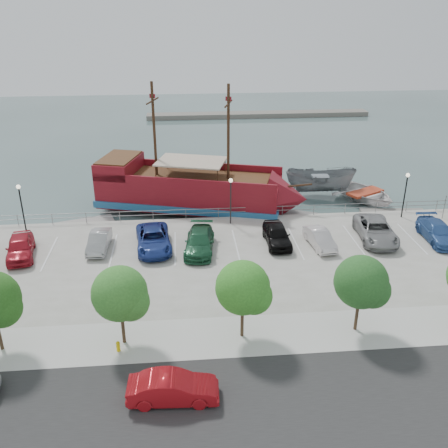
{
  "coord_description": "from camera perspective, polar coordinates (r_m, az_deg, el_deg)",
  "views": [
    {
      "loc": [
        -4.29,
        -34.4,
        18.56
      ],
      "look_at": [
        -1.0,
        2.0,
        2.0
      ],
      "focal_mm": 40.0,
      "sensor_mm": 36.0,
      "label": 1
    }
  ],
  "objects": [
    {
      "name": "seawall_railing",
      "position": [
        46.1,
        0.59,
        1.34
      ],
      "size": [
        50.0,
        0.06,
        1.0
      ],
      "color": "slate",
      "rests_on": "land_slab"
    },
    {
      "name": "street",
      "position": [
        26.48,
        6.04,
        -20.27
      ],
      "size": [
        100.0,
        8.0,
        0.04
      ],
      "primitive_type": "cube",
      "color": "#272727",
      "rests_on": "land_slab"
    },
    {
      "name": "lamp_post_left",
      "position": [
        45.88,
        -22.22,
        2.59
      ],
      "size": [
        0.36,
        0.36,
        4.28
      ],
      "color": "black",
      "rests_on": "land_slab"
    },
    {
      "name": "tree_d",
      "position": [
        28.93,
        2.46,
        -7.5
      ],
      "size": [
        3.3,
        3.2,
        5.0
      ],
      "color": "#473321",
      "rests_on": "sidewalk"
    },
    {
      "name": "lamp_post_right",
      "position": [
        48.26,
        20.08,
        3.96
      ],
      "size": [
        0.36,
        0.36,
        4.28
      ],
      "color": "black",
      "rests_on": "land_slab"
    },
    {
      "name": "parked_car_f",
      "position": [
        41.43,
        10.9,
        -1.65
      ],
      "size": [
        2.0,
        4.36,
        1.38
      ],
      "primitive_type": "imported",
      "rotation": [
        0.0,
        0.0,
        0.13
      ],
      "color": "silver",
      "rests_on": "land_slab"
    },
    {
      "name": "parked_car_b",
      "position": [
        41.46,
        -14.09,
        -1.94
      ],
      "size": [
        1.65,
        4.29,
        1.39
      ],
      "primitive_type": "imported",
      "rotation": [
        0.0,
        0.0,
        -0.04
      ],
      "color": "#A0A0A0",
      "rests_on": "land_slab"
    },
    {
      "name": "parked_car_a",
      "position": [
        42.17,
        -22.27,
        -2.44
      ],
      "size": [
        2.88,
        5.18,
        1.67
      ],
      "primitive_type": "imported",
      "rotation": [
        0.0,
        0.0,
        0.19
      ],
      "color": "#A91825",
      "rests_on": "land_slab"
    },
    {
      "name": "dock_west",
      "position": [
        48.72,
        -16.39,
        -0.1
      ],
      "size": [
        6.94,
        3.92,
        0.38
      ],
      "primitive_type": "cube",
      "rotation": [
        0.0,
        0.0,
        0.32
      ],
      "color": "gray",
      "rests_on": "ground"
    },
    {
      "name": "fire_hydrant",
      "position": [
        30.06,
        -12.01,
        -13.48
      ],
      "size": [
        0.24,
        0.24,
        0.69
      ],
      "rotation": [
        0.0,
        0.0,
        -0.31
      ],
      "color": "yellow",
      "rests_on": "sidewalk"
    },
    {
      "name": "parked_car_e",
      "position": [
        41.29,
        6.07,
        -1.22
      ],
      "size": [
        1.97,
        4.81,
        1.63
      ],
      "primitive_type": "imported",
      "rotation": [
        0.0,
        0.0,
        0.01
      ],
      "color": "black",
      "rests_on": "land_slab"
    },
    {
      "name": "tree_c",
      "position": [
        28.94,
        -11.55,
        -8.01
      ],
      "size": [
        3.3,
        3.2,
        5.0
      ],
      "color": "#473321",
      "rests_on": "sidewalk"
    },
    {
      "name": "sidewalk",
      "position": [
        30.95,
        3.94,
        -12.51
      ],
      "size": [
        100.0,
        4.0,
        0.05
      ],
      "primitive_type": "cube",
      "color": "#B8B7B5",
      "rests_on": "land_slab"
    },
    {
      "name": "parked_car_h",
      "position": [
        45.33,
        23.22,
        -0.84
      ],
      "size": [
        2.34,
        5.37,
        1.53
      ],
      "primitive_type": "imported",
      "rotation": [
        0.0,
        0.0,
        -0.04
      ],
      "color": "#305696",
      "rests_on": "land_slab"
    },
    {
      "name": "parked_car_c",
      "position": [
        40.7,
        -8.07,
        -1.75
      ],
      "size": [
        3.23,
        6.03,
        1.61
      ],
      "primitive_type": "imported",
      "rotation": [
        0.0,
        0.0,
        0.1
      ],
      "color": "navy",
      "rests_on": "land_slab"
    },
    {
      "name": "speedboat",
      "position": [
        54.35,
        15.79,
        3.15
      ],
      "size": [
        7.78,
        8.62,
        1.47
      ],
      "primitive_type": "imported",
      "rotation": [
        0.0,
        0.0,
        0.49
      ],
      "color": "silver",
      "rests_on": "ground"
    },
    {
      "name": "street_sedan",
      "position": [
        26.41,
        -5.84,
        -18.17
      ],
      "size": [
        4.66,
        1.8,
        1.51
      ],
      "primitive_type": "imported",
      "rotation": [
        0.0,
        0.0,
        1.53
      ],
      "color": "#AF1219",
      "rests_on": "street"
    },
    {
      "name": "lamp_post_mid",
      "position": [
        43.99,
        0.77,
        3.57
      ],
      "size": [
        0.36,
        0.36,
        4.28
      ],
      "color": "black",
      "rests_on": "land_slab"
    },
    {
      "name": "dock_mid",
      "position": [
        49.01,
        8.54,
        0.84
      ],
      "size": [
        7.7,
        5.06,
        0.43
      ],
      "primitive_type": "cube",
      "rotation": [
        0.0,
        0.0,
        -0.43
      ],
      "color": "slate",
      "rests_on": "ground"
    },
    {
      "name": "patrol_boat",
      "position": [
        54.83,
        10.94,
        4.62
      ],
      "size": [
        7.82,
        4.13,
        2.88
      ],
      "primitive_type": "imported",
      "rotation": [
        0.0,
        0.0,
        1.38
      ],
      "color": "slate",
      "rests_on": "ground"
    },
    {
      "name": "pirate_ship",
      "position": [
        49.31,
        -2.24,
        3.75
      ],
      "size": [
        21.31,
        11.12,
        13.19
      ],
      "rotation": [
        0.0,
        0.0,
        -0.28
      ],
      "color": "maroon",
      "rests_on": "ground"
    },
    {
      "name": "far_shore",
      "position": [
        92.54,
        3.93,
        12.37
      ],
      "size": [
        40.0,
        3.0,
        0.8
      ],
      "primitive_type": "cube",
      "color": "#6A6659",
      "rests_on": "ground"
    },
    {
      "name": "dock_east",
      "position": [
        52.05,
        18.81,
        1.15
      ],
      "size": [
        6.47,
        2.3,
        0.36
      ],
      "primitive_type": "cube",
      "rotation": [
        0.0,
        0.0,
        -0.08
      ],
      "color": "slate",
      "rests_on": "ground"
    },
    {
      "name": "ground",
      "position": [
        39.81,
        1.7,
        -5.07
      ],
      "size": [
        160.0,
        160.0,
        0.0
      ],
      "primitive_type": "plane",
      "color": "#354A47"
    },
    {
      "name": "parked_car_g",
      "position": [
        43.69,
        16.96,
        -0.69
      ],
      "size": [
        3.37,
        6.28,
        1.68
      ],
      "primitive_type": "imported",
      "rotation": [
        0.0,
        0.0,
        -0.1
      ],
      "color": "gray",
      "rests_on": "land_slab"
    },
    {
      "name": "tree_e",
      "position": [
        30.56,
        15.68,
        -6.61
      ],
      "size": [
        3.3,
        3.2,
        5.0
      ],
      "color": "#473321",
      "rests_on": "sidewalk"
    },
    {
      "name": "parked_car_d",
      "position": [
        40.02,
        -2.81,
        -2.02
      ],
      "size": [
        2.87,
        5.68,
        1.58
      ],
      "primitive_type": "imported",
      "rotation": [
        0.0,
        0.0,
        -0.12
      ],
      "color": "#1E5434",
      "rests_on": "land_slab"
    }
  ]
}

